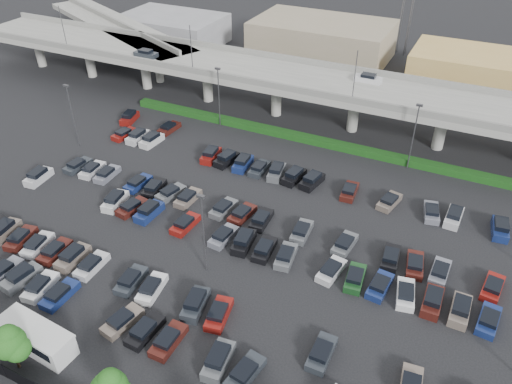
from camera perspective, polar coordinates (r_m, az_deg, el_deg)
ground at (r=62.79m, az=-2.00°, el=-4.29°), size 280.00×280.00×0.00m
overpass at (r=84.99m, az=7.97°, el=11.86°), size 150.00×13.00×15.80m
on_ramp at (r=118.87m, az=-15.59°, el=17.56°), size 50.93×30.13×8.80m
hedge at (r=81.70m, az=6.12°, el=6.02°), size 66.00×1.60×1.10m
tree_row at (r=45.46m, az=-17.81°, el=-20.02°), size 65.07×3.66×5.94m
shuttle_bus at (r=53.30m, az=-23.84°, el=-14.83°), size 8.30×3.37×2.61m
parked_cars at (r=60.97m, az=-4.67°, el=-5.04°), size 63.14×41.67×1.67m
light_poles at (r=62.23m, az=-4.65°, el=2.28°), size 66.90×48.38×10.30m
distant_buildings at (r=111.27m, az=19.36°, el=14.05°), size 138.00×24.00×9.00m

